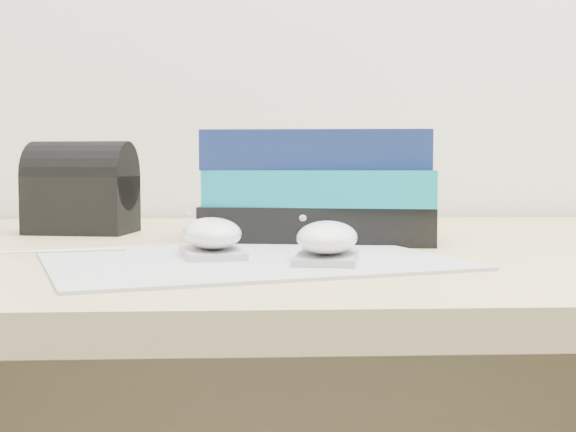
{
  "coord_description": "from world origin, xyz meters",
  "views": [
    {
      "loc": [
        -0.08,
        0.68,
        0.82
      ],
      "look_at": [
        -0.04,
        1.45,
        0.77
      ],
      "focal_mm": 50.0,
      "sensor_mm": 36.0,
      "label": 1
    }
  ],
  "objects_px": {
    "mouse_front": "(327,241)",
    "book_stack": "(321,186)",
    "desk": "(313,428)",
    "pouch": "(81,189)",
    "mouse_rear": "(212,237)"
  },
  "relations": [
    {
      "from": "mouse_front",
      "to": "book_stack",
      "type": "relative_size",
      "value": 0.37
    },
    {
      "from": "mouse_front",
      "to": "book_stack",
      "type": "bearing_deg",
      "value": 86.11
    },
    {
      "from": "desk",
      "to": "pouch",
      "type": "height_order",
      "value": "pouch"
    },
    {
      "from": "mouse_rear",
      "to": "mouse_front",
      "type": "xyz_separation_m",
      "value": [
        0.11,
        -0.05,
        -0.0
      ]
    },
    {
      "from": "book_stack",
      "to": "pouch",
      "type": "relative_size",
      "value": 2.05
    },
    {
      "from": "desk",
      "to": "book_stack",
      "type": "bearing_deg",
      "value": -24.96
    },
    {
      "from": "mouse_front",
      "to": "desk",
      "type": "bearing_deg",
      "value": 88.07
    },
    {
      "from": "mouse_front",
      "to": "book_stack",
      "type": "height_order",
      "value": "book_stack"
    },
    {
      "from": "desk",
      "to": "mouse_front",
      "type": "xyz_separation_m",
      "value": [
        -0.01,
        -0.24,
        0.26
      ]
    },
    {
      "from": "desk",
      "to": "book_stack",
      "type": "height_order",
      "value": "book_stack"
    },
    {
      "from": "mouse_rear",
      "to": "pouch",
      "type": "relative_size",
      "value": 0.76
    },
    {
      "from": "book_stack",
      "to": "desk",
      "type": "bearing_deg",
      "value": 155.04
    },
    {
      "from": "book_stack",
      "to": "mouse_front",
      "type": "bearing_deg",
      "value": -93.89
    },
    {
      "from": "mouse_front",
      "to": "pouch",
      "type": "height_order",
      "value": "pouch"
    },
    {
      "from": "book_stack",
      "to": "pouch",
      "type": "bearing_deg",
      "value": 164.72
    }
  ]
}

